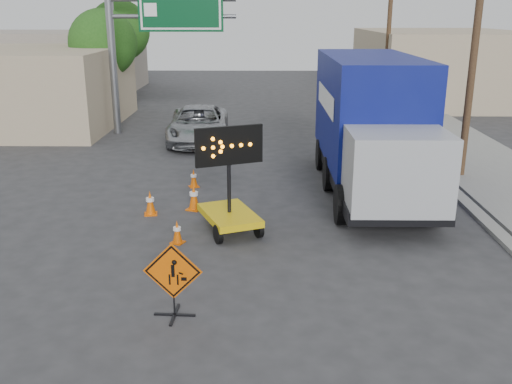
{
  "coord_description": "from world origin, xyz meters",
  "views": [
    {
      "loc": [
        0.79,
        -10.09,
        5.8
      ],
      "look_at": [
        0.63,
        2.67,
        1.76
      ],
      "focal_mm": 40.0,
      "sensor_mm": 36.0,
      "label": 1
    }
  ],
  "objects_px": {
    "pickup_truck": "(199,125)",
    "box_truck": "(371,132)",
    "arrow_board": "(229,208)",
    "construction_sign": "(173,278)"
  },
  "relations": [
    {
      "from": "arrow_board",
      "to": "box_truck",
      "type": "bearing_deg",
      "value": 17.82
    },
    {
      "from": "construction_sign",
      "to": "box_truck",
      "type": "xyz_separation_m",
      "value": [
        5.32,
        8.45,
        1.18
      ]
    },
    {
      "from": "box_truck",
      "to": "construction_sign",
      "type": "bearing_deg",
      "value": -122.23
    },
    {
      "from": "construction_sign",
      "to": "box_truck",
      "type": "distance_m",
      "value": 10.05
    },
    {
      "from": "construction_sign",
      "to": "pickup_truck",
      "type": "relative_size",
      "value": 0.27
    },
    {
      "from": "construction_sign",
      "to": "arrow_board",
      "type": "height_order",
      "value": "arrow_board"
    },
    {
      "from": "construction_sign",
      "to": "box_truck",
      "type": "bearing_deg",
      "value": 60.95
    },
    {
      "from": "arrow_board",
      "to": "pickup_truck",
      "type": "relative_size",
      "value": 0.51
    },
    {
      "from": "pickup_truck",
      "to": "box_truck",
      "type": "height_order",
      "value": "box_truck"
    },
    {
      "from": "box_truck",
      "to": "pickup_truck",
      "type": "bearing_deg",
      "value": 130.89
    }
  ]
}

